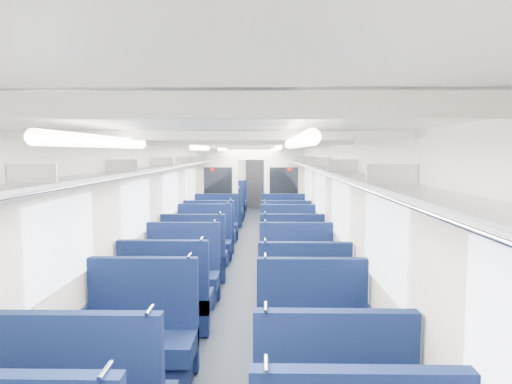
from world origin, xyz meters
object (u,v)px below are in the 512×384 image
seat_6 (140,343)px  seat_13 (291,259)px  seat_23 (279,210)px  end_door (255,183)px  seat_9 (303,306)px  seat_22 (226,211)px  seat_8 (167,303)px  seat_24 (229,206)px  seat_7 (313,344)px  seat_12 (195,259)px  seat_11 (296,279)px  seat_27 (277,202)px  bulkhead (251,188)px  seat_16 (210,236)px  seat_18 (216,227)px  seat_25 (278,206)px  seat_19 (283,227)px  seat_26 (232,202)px  seat_15 (288,246)px  seat_21 (281,216)px  seat_17 (286,236)px  seat_10 (182,278)px  seat_20 (224,215)px

seat_6 → seat_13: same height
seat_23 → end_door: bearing=103.0°
seat_9 → seat_22: (-1.66, 8.91, 0.00)m
seat_6 → seat_8: 1.18m
seat_9 → seat_24: 10.24m
seat_7 → seat_12: size_ratio=1.00×
seat_9 → seat_11: (0.00, 1.19, 0.00)m
seat_7 → seat_27: size_ratio=1.00×
seat_6 → seat_27: bearing=82.4°
bulkhead → seat_16: (-0.83, -2.33, -0.86)m
seat_18 → seat_22: bearing=90.0°
seat_6 → seat_27: (1.66, 12.49, 0.00)m
seat_16 → seat_24: bearing=90.0°
seat_9 → seat_24: same height
seat_18 → seat_25: same height
seat_16 → seat_19: (1.66, 1.32, 0.00)m
seat_18 → seat_25: 4.57m
end_door → seat_19: 6.89m
bulkhead → seat_7: 8.07m
seat_6 → seat_25: same height
seat_11 → seat_25: (0.00, 8.91, 0.00)m
seat_13 → seat_26: same height
seat_24 → seat_26: same height
end_door → seat_11: bearing=-85.9°
bulkhead → seat_6: 8.07m
seat_15 → end_door: bearing=95.2°
seat_18 → seat_21: (1.66, 2.00, 0.00)m
seat_13 → seat_19: 3.45m
bulkhead → seat_22: 2.35m
seat_6 → seat_22: (0.00, 10.01, 0.00)m
end_door → seat_15: bearing=-84.8°
seat_9 → seat_13: size_ratio=1.00×
seat_25 → seat_27: (0.00, 1.30, 0.00)m
seat_12 → seat_17: (1.66, 2.21, 0.00)m
end_door → seat_27: size_ratio=1.66×
seat_7 → seat_10: (-1.66, 2.27, 0.00)m
seat_21 → seat_13: bearing=-90.0°
bulkhead → seat_26: 4.56m
seat_13 → seat_27: (0.00, 8.97, 0.00)m
seat_9 → seat_25: bearing=90.0°
seat_12 → seat_27: size_ratio=1.00×
seat_13 → seat_15: size_ratio=1.00×
seat_23 → seat_11: bearing=-90.0°
seat_11 → seat_25: bearing=90.0°
seat_15 → seat_26: same height
seat_16 → seat_13: bearing=-52.1°
bulkhead → seat_21: (0.83, 0.96, -0.86)m
end_door → seat_18: end_door is taller
seat_27 → seat_18: bearing=-106.6°
seat_10 → seat_20: same height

